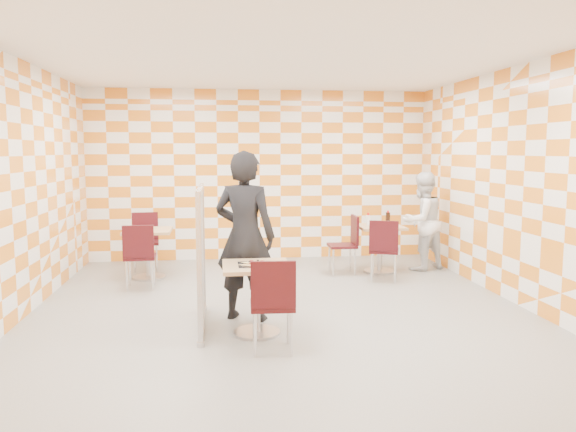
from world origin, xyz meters
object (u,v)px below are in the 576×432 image
object	(u,v)px
chair_second_front	(384,245)
sport_bottle	(368,220)
man_white	(422,221)
chair_main_front	(273,298)
chair_second_side	(348,240)
chair_empty_far	(145,236)
second_table	(380,241)
man_dark	(245,236)
empty_table	(148,245)
chair_empty_near	(139,252)
soda_bottle	(388,218)
partition	(201,256)
main_table	(256,287)

from	to	relation	value
chair_second_front	sport_bottle	world-z (taller)	sport_bottle
sport_bottle	man_white	bearing A→B (deg)	1.89
chair_main_front	sport_bottle	distance (m)	4.00
chair_second_front	chair_second_side	distance (m)	0.72
chair_empty_far	second_table	bearing A→B (deg)	-10.67
man_dark	chair_main_front	bearing A→B (deg)	122.29
chair_second_front	chair_empty_far	xyz separation A→B (m)	(-3.61, 1.37, 0.00)
empty_table	chair_second_side	world-z (taller)	chair_second_side
man_white	chair_main_front	bearing A→B (deg)	28.63
second_table	chair_empty_near	bearing A→B (deg)	-168.73
second_table	soda_bottle	world-z (taller)	soda_bottle
soda_bottle	chair_main_front	bearing A→B (deg)	-122.02
partition	sport_bottle	world-z (taller)	partition
chair_empty_near	soda_bottle	size ratio (longest dim) A/B	4.02
second_table	chair_empty_far	distance (m)	3.81
man_white	man_dark	bearing A→B (deg)	15.24
chair_empty_near	partition	world-z (taller)	partition
chair_second_front	soda_bottle	bearing A→B (deg)	69.16
sport_bottle	soda_bottle	size ratio (longest dim) A/B	0.87
second_table	empty_table	world-z (taller)	same
chair_second_side	partition	world-z (taller)	partition
main_table	chair_empty_far	xyz separation A→B (m)	(-1.58, 3.52, 0.04)
chair_main_front	chair_second_front	bearing A→B (deg)	55.33
man_white	chair_second_front	bearing A→B (deg)	18.56
chair_main_front	second_table	bearing A→B (deg)	59.13
chair_empty_far	chair_second_side	bearing A→B (deg)	-13.52
chair_second_front	soda_bottle	world-z (taller)	soda_bottle
main_table	chair_empty_far	distance (m)	3.86
chair_second_side	man_dark	size ratio (longest dim) A/B	0.48
chair_empty_far	man_dark	bearing A→B (deg)	-63.27
sport_bottle	man_dark	bearing A→B (deg)	-131.56
empty_table	partition	distance (m)	2.67
main_table	chair_second_side	world-z (taller)	chair_second_side
second_table	sport_bottle	size ratio (longest dim) A/B	3.75
chair_second_side	sport_bottle	xyz separation A→B (m)	(0.36, 0.15, 0.29)
second_table	partition	size ratio (longest dim) A/B	0.48
partition	sport_bottle	bearing A→B (deg)	45.19
chair_empty_near	chair_empty_far	world-z (taller)	same
chair_second_front	main_table	bearing A→B (deg)	-133.26
man_white	soda_bottle	distance (m)	0.59
chair_empty_near	soda_bottle	world-z (taller)	soda_bottle
empty_table	sport_bottle	bearing A→B (deg)	1.38
chair_second_front	sport_bottle	bearing A→B (deg)	93.12
partition	soda_bottle	bearing A→B (deg)	41.81
second_table	partition	xyz separation A→B (m)	(-2.74, -2.50, 0.28)
chair_empty_near	chair_main_front	bearing A→B (deg)	-59.35
chair_empty_near	partition	bearing A→B (deg)	-62.91
man_dark	sport_bottle	xyz separation A→B (m)	(2.08, 2.35, -0.13)
chair_main_front	sport_bottle	xyz separation A→B (m)	(1.88, 3.52, 0.29)
chair_second_front	sport_bottle	size ratio (longest dim) A/B	4.62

